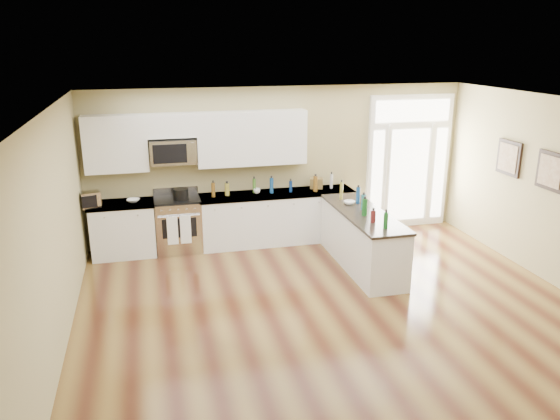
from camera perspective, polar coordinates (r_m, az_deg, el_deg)
name	(u,v)px	position (r m, az deg, el deg)	size (l,w,h in m)	color
ground	(359,342)	(7.01, 8.26, -13.50)	(8.00, 8.00, 0.00)	#472213
room_shell	(365,210)	(6.31, 8.92, -0.05)	(8.00, 8.00, 8.00)	tan
back_cabinet_left	(124,231)	(9.76, -16.04, -2.10)	(1.10, 0.66, 0.94)	white
back_cabinet_right	(277,219)	(10.00, -0.34, -0.94)	(2.85, 0.66, 0.94)	white
peninsula_cabinet	(362,241)	(9.02, 8.54, -3.23)	(0.69, 2.32, 0.94)	white
upper_cabinet_left	(115,144)	(9.53, -16.81, 6.64)	(1.04, 0.33, 0.95)	white
upper_cabinet_right	(252,138)	(9.69, -2.97, 7.51)	(1.94, 0.33, 0.95)	white
upper_cabinet_short	(171,125)	(9.49, -11.29, 8.68)	(0.82, 0.33, 0.40)	white
microwave	(173,151)	(9.52, -11.13, 6.03)	(0.78, 0.41, 0.42)	silver
entry_door	(408,162)	(10.94, 13.27, 4.88)	(1.70, 0.10, 2.60)	white
wall_art_near	(509,158)	(9.88, 22.79, 5.05)	(0.05, 0.58, 0.58)	black
wall_art_far	(551,171)	(9.12, 26.45, 3.65)	(0.05, 0.58, 0.58)	black
kitchen_range	(178,224)	(9.75, -10.58, -1.49)	(0.78, 0.69, 1.08)	silver
stockpot	(181,194)	(9.53, -10.33, 1.70)	(0.26, 0.26, 0.20)	black
toaster_oven	(90,200)	(9.49, -19.22, 1.04)	(0.30, 0.24, 0.26)	silver
cardboard_box	(316,183)	(10.15, 3.82, 2.80)	(0.23, 0.17, 0.19)	brown
bowl_left	(133,200)	(9.60, -15.08, 0.97)	(0.21, 0.21, 0.05)	white
bowl_peninsula	(349,203)	(9.21, 7.27, 0.77)	(0.19, 0.19, 0.06)	white
cup_counter	(257,191)	(9.80, -2.43, 2.01)	(0.12, 0.12, 0.09)	white
counter_bottles	(315,195)	(9.26, 3.63, 1.61)	(2.38, 2.44, 0.31)	#19591E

